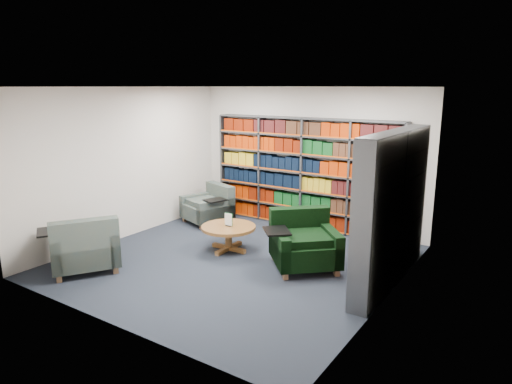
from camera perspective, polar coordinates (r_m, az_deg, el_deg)
The scene contains 7 objects.
room_shell at distance 7.22m, azimuth -2.63°, elevation 1.82°, with size 5.02×5.02×2.82m.
bookshelf_back at distance 9.23m, azimuth 5.98°, elevation 2.32°, with size 4.00×0.28×2.20m.
bookshelf_right at distance 6.79m, azimuth 16.72°, elevation -2.05°, with size 0.28×2.50×2.20m.
chair_teal_left at distance 9.70m, azimuth -5.69°, elevation -1.90°, with size 1.14×1.10×0.78m.
chair_green_right at distance 7.34m, azimuth 5.90°, elevation -6.49°, with size 1.37×1.37×0.89m.
chair_teal_front at distance 7.59m, azimuth -20.63°, elevation -6.62°, with size 1.35×1.35×0.89m.
coffee_table at distance 7.97m, azimuth -3.45°, elevation -4.88°, with size 0.95×0.95×0.66m.
Camera 1 is at (4.18, -5.72, 2.80)m, focal length 32.00 mm.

